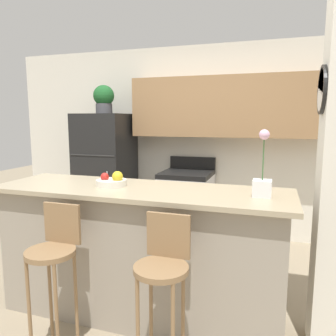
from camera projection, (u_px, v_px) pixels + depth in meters
ground_plane at (141, 313)px, 2.69m from camera, size 14.00×14.00×0.00m
wall_back at (210, 128)px, 4.34m from camera, size 5.60×0.38×2.55m
counter_bar at (140, 252)px, 2.62m from camera, size 2.32×0.71×1.05m
refrigerator at (106, 174)px, 4.55m from camera, size 0.67×0.72×1.65m
stove_range at (186, 206)px, 4.28m from camera, size 0.63×0.67×1.07m
bar_stool_left at (54, 256)px, 2.20m from camera, size 0.33×0.33×1.01m
bar_stool_right at (163, 273)px, 1.96m from camera, size 0.33×0.33×1.01m
potted_plant_on_fridge at (104, 99)px, 4.40m from camera, size 0.28×0.28×0.38m
orchid_vase at (262, 180)px, 2.25m from camera, size 0.13×0.13×0.46m
fruit_bowl at (112, 181)px, 2.61m from camera, size 0.24×0.24×0.12m
trash_bin at (136, 227)px, 4.24m from camera, size 0.28×0.28×0.38m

